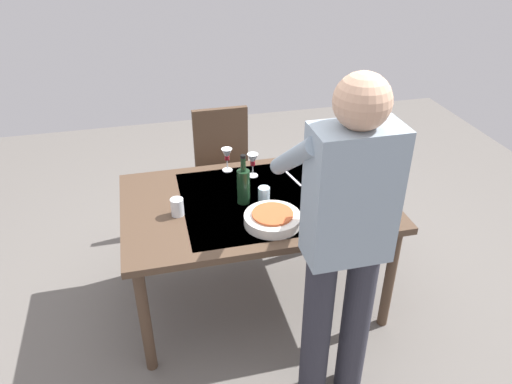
{
  "coord_description": "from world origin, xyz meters",
  "views": [
    {
      "loc": [
        0.56,
        2.32,
        2.22
      ],
      "look_at": [
        0.0,
        0.0,
        0.78
      ],
      "focal_mm": 34.74,
      "sensor_mm": 36.0,
      "label": 1
    }
  ],
  "objects_px": {
    "water_cup_near_left": "(177,207)",
    "chair_near": "(224,164)",
    "person_server": "(345,236)",
    "wine_bottle": "(243,185)",
    "water_cup_near_right": "(264,195)",
    "dinner_plate_near": "(358,196)",
    "dining_table": "(256,210)",
    "wine_glass_left": "(227,156)",
    "serving_bowl_pasta": "(272,219)",
    "wine_glass_right": "(253,161)",
    "side_bowl_salad": "(328,165)"
  },
  "relations": [
    {
      "from": "person_server",
      "to": "wine_bottle",
      "type": "xyz_separation_m",
      "value": [
        0.29,
        -0.73,
        -0.12
      ]
    },
    {
      "from": "chair_near",
      "to": "serving_bowl_pasta",
      "type": "relative_size",
      "value": 3.03
    },
    {
      "from": "dining_table",
      "to": "chair_near",
      "type": "xyz_separation_m",
      "value": [
        0.03,
        -0.86,
        -0.13
      ]
    },
    {
      "from": "water_cup_near_left",
      "to": "serving_bowl_pasta",
      "type": "relative_size",
      "value": 0.33
    },
    {
      "from": "side_bowl_salad",
      "to": "dinner_plate_near",
      "type": "distance_m",
      "value": 0.36
    },
    {
      "from": "chair_near",
      "to": "water_cup_near_left",
      "type": "relative_size",
      "value": 9.28
    },
    {
      "from": "chair_near",
      "to": "wine_glass_left",
      "type": "xyz_separation_m",
      "value": [
        0.06,
        0.48,
        0.31
      ]
    },
    {
      "from": "dining_table",
      "to": "chair_near",
      "type": "relative_size",
      "value": 1.66
    },
    {
      "from": "dining_table",
      "to": "water_cup_near_right",
      "type": "xyz_separation_m",
      "value": [
        -0.04,
        0.03,
        0.12
      ]
    },
    {
      "from": "wine_glass_right",
      "to": "serving_bowl_pasta",
      "type": "relative_size",
      "value": 0.5
    },
    {
      "from": "wine_glass_left",
      "to": "serving_bowl_pasta",
      "type": "xyz_separation_m",
      "value": [
        -0.12,
        0.63,
        -0.07
      ]
    },
    {
      "from": "chair_near",
      "to": "wine_bottle",
      "type": "relative_size",
      "value": 3.07
    },
    {
      "from": "water_cup_near_left",
      "to": "chair_near",
      "type": "bearing_deg",
      "value": -114.53
    },
    {
      "from": "wine_glass_left",
      "to": "wine_bottle",
      "type": "bearing_deg",
      "value": 92.85
    },
    {
      "from": "wine_bottle",
      "to": "water_cup_near_left",
      "type": "xyz_separation_m",
      "value": [
        0.37,
        0.04,
        -0.06
      ]
    },
    {
      "from": "wine_bottle",
      "to": "side_bowl_salad",
      "type": "height_order",
      "value": "wine_bottle"
    },
    {
      "from": "water_cup_near_left",
      "to": "serving_bowl_pasta",
      "type": "distance_m",
      "value": 0.52
    },
    {
      "from": "water_cup_near_left",
      "to": "side_bowl_salad",
      "type": "height_order",
      "value": "water_cup_near_left"
    },
    {
      "from": "wine_glass_right",
      "to": "person_server",
      "type": "bearing_deg",
      "value": 99.5
    },
    {
      "from": "wine_glass_right",
      "to": "water_cup_near_left",
      "type": "relative_size",
      "value": 1.54
    },
    {
      "from": "person_server",
      "to": "water_cup_near_right",
      "type": "bearing_deg",
      "value": -76.06
    },
    {
      "from": "chair_near",
      "to": "water_cup_near_left",
      "type": "height_order",
      "value": "chair_near"
    },
    {
      "from": "dinner_plate_near",
      "to": "dining_table",
      "type": "bearing_deg",
      "value": -11.27
    },
    {
      "from": "wine_bottle",
      "to": "water_cup_near_left",
      "type": "distance_m",
      "value": 0.38
    },
    {
      "from": "water_cup_near_right",
      "to": "chair_near",
      "type": "bearing_deg",
      "value": -85.33
    },
    {
      "from": "wine_glass_left",
      "to": "serving_bowl_pasta",
      "type": "height_order",
      "value": "wine_glass_left"
    },
    {
      "from": "wine_glass_right",
      "to": "wine_glass_left",
      "type": "bearing_deg",
      "value": -37.83
    },
    {
      "from": "serving_bowl_pasta",
      "to": "wine_bottle",
      "type": "bearing_deg",
      "value": -67.68
    },
    {
      "from": "water_cup_near_right",
      "to": "water_cup_near_left",
      "type": "bearing_deg",
      "value": 2.23
    },
    {
      "from": "wine_glass_right",
      "to": "serving_bowl_pasta",
      "type": "xyz_separation_m",
      "value": [
        0.02,
        0.53,
        -0.07
      ]
    },
    {
      "from": "chair_near",
      "to": "water_cup_near_left",
      "type": "xyz_separation_m",
      "value": [
        0.41,
        0.91,
        0.25
      ]
    },
    {
      "from": "water_cup_near_right",
      "to": "side_bowl_salad",
      "type": "height_order",
      "value": "water_cup_near_right"
    },
    {
      "from": "dining_table",
      "to": "serving_bowl_pasta",
      "type": "relative_size",
      "value": 5.03
    },
    {
      "from": "chair_near",
      "to": "wine_bottle",
      "type": "height_order",
      "value": "wine_bottle"
    },
    {
      "from": "water_cup_near_left",
      "to": "water_cup_near_right",
      "type": "xyz_separation_m",
      "value": [
        -0.49,
        -0.02,
        -0.0
      ]
    },
    {
      "from": "person_server",
      "to": "water_cup_near_left",
      "type": "xyz_separation_m",
      "value": [
        0.66,
        -0.69,
        -0.18
      ]
    },
    {
      "from": "wine_bottle",
      "to": "water_cup_near_right",
      "type": "distance_m",
      "value": 0.13
    },
    {
      "from": "water_cup_near_right",
      "to": "serving_bowl_pasta",
      "type": "relative_size",
      "value": 0.3
    },
    {
      "from": "wine_bottle",
      "to": "wine_glass_right",
      "type": "xyz_separation_m",
      "value": [
        -0.12,
        -0.28,
        -0.01
      ]
    },
    {
      "from": "water_cup_near_left",
      "to": "water_cup_near_right",
      "type": "height_order",
      "value": "water_cup_near_left"
    },
    {
      "from": "dining_table",
      "to": "water_cup_near_left",
      "type": "bearing_deg",
      "value": 6.33
    },
    {
      "from": "wine_bottle",
      "to": "water_cup_near_right",
      "type": "relative_size",
      "value": 3.27
    },
    {
      "from": "dinner_plate_near",
      "to": "person_server",
      "type": "bearing_deg",
      "value": 59.99
    },
    {
      "from": "water_cup_near_right",
      "to": "serving_bowl_pasta",
      "type": "xyz_separation_m",
      "value": [
        0.01,
        0.22,
        -0.01
      ]
    },
    {
      "from": "chair_near",
      "to": "side_bowl_salad",
      "type": "xyz_separation_m",
      "value": [
        -0.56,
        0.62,
        0.24
      ]
    },
    {
      "from": "dining_table",
      "to": "water_cup_near_right",
      "type": "distance_m",
      "value": 0.13
    },
    {
      "from": "dining_table",
      "to": "water_cup_near_left",
      "type": "xyz_separation_m",
      "value": [
        0.45,
        0.05,
        0.12
      ]
    },
    {
      "from": "serving_bowl_pasta",
      "to": "dinner_plate_near",
      "type": "distance_m",
      "value": 0.56
    },
    {
      "from": "serving_bowl_pasta",
      "to": "side_bowl_salad",
      "type": "bearing_deg",
      "value": -135.15
    },
    {
      "from": "person_server",
      "to": "side_bowl_salad",
      "type": "distance_m",
      "value": 1.04
    }
  ]
}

